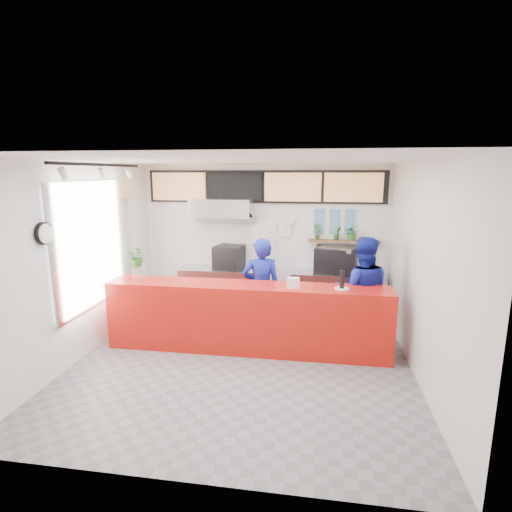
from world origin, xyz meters
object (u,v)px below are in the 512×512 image
Objects in this scene: staff_right at (362,292)px; pepper_mill at (342,279)px; espresso_machine at (336,260)px; service_counter at (247,317)px; panini_oven at (229,257)px; staff_center at (261,289)px.

pepper_mill is at bearing 57.19° from staff_right.
espresso_machine is at bearing 90.39° from pepper_mill.
panini_oven is at bearing 110.92° from service_counter.
staff_center is at bearing 73.70° from service_counter.
pepper_mill is at bearing -80.41° from espresso_machine.
service_counter is 0.65m from staff_center.
panini_oven is 0.29× the size of staff_right.
pepper_mill is (-0.36, -0.49, 0.34)m from staff_right.
staff_right reaches higher than staff_center.
staff_right is at bearing -65.38° from espresso_machine.
staff_center is 1.47m from pepper_mill.
service_counter is 2.55× the size of staff_center.
panini_oven is 2.14m from espresso_machine.
staff_right is (1.66, -0.07, 0.03)m from staff_center.
staff_center is 6.40× the size of pepper_mill.
staff_center is at bearing -126.48° from espresso_machine.
espresso_machine is at bearing 51.13° from service_counter.
panini_oven reaches higher than service_counter.
staff_right is 6.65× the size of pepper_mill.
panini_oven is (-0.69, 1.80, 0.59)m from service_counter.
service_counter is 2.01m from panini_oven.
staff_center is (0.84, -1.26, -0.26)m from panini_oven.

